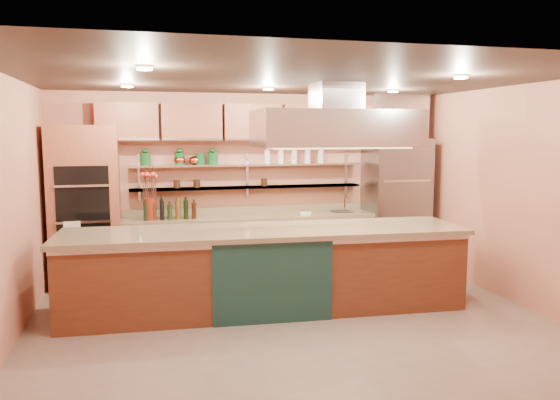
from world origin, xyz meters
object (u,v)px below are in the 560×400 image
object	(u,v)px
island	(266,269)
kitchen_scale	(305,211)
copper_kettle	(194,160)
green_canister	(200,159)
refrigerator	(396,203)
flower_vase	(150,209)

from	to	relation	value
island	kitchen_scale	world-z (taller)	kitchen_scale
island	copper_kettle	bearing A→B (deg)	113.50
copper_kettle	green_canister	bearing A→B (deg)	0.00
refrigerator	green_canister	distance (m)	3.24
copper_kettle	green_canister	size ratio (longest dim) A/B	0.97
copper_kettle	green_canister	xyz separation A→B (m)	(0.09, 0.00, 0.02)
island	flower_vase	bearing A→B (deg)	132.94
refrigerator	island	distance (m)	3.07
refrigerator	copper_kettle	distance (m)	3.32
kitchen_scale	green_canister	size ratio (longest dim) A/B	0.95
island	kitchen_scale	xyz separation A→B (m)	(1.00, 1.63, 0.47)
kitchen_scale	copper_kettle	bearing A→B (deg)	162.22
refrigerator	copper_kettle	size ratio (longest dim) A/B	12.59
island	flower_vase	world-z (taller)	flower_vase
flower_vase	green_canister	distance (m)	1.07
island	kitchen_scale	size ratio (longest dim) A/B	29.75
flower_vase	green_canister	bearing A→B (deg)	16.14
island	green_canister	size ratio (longest dim) A/B	28.35
kitchen_scale	green_canister	distance (m)	1.82
green_canister	flower_vase	bearing A→B (deg)	-163.86
flower_vase	green_canister	xyz separation A→B (m)	(0.76, 0.22, 0.71)
refrigerator	kitchen_scale	size ratio (longest dim) A/B	12.83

